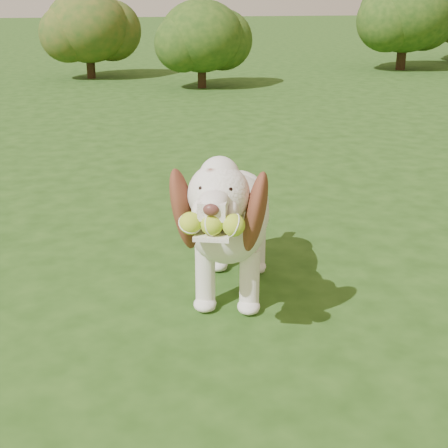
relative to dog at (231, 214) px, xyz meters
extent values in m
plane|color=#1F4112|center=(-0.37, -0.26, -0.47)|extent=(80.00, 80.00, 0.00)
ellipsoid|color=white|center=(0.04, 0.12, -0.04)|extent=(0.60, 0.83, 0.40)
ellipsoid|color=white|center=(-0.05, -0.15, 0.00)|extent=(0.48, 0.48, 0.38)
ellipsoid|color=white|center=(0.12, 0.36, -0.05)|extent=(0.44, 0.44, 0.35)
cylinder|color=white|center=(-0.10, -0.29, 0.11)|extent=(0.29, 0.35, 0.30)
sphere|color=white|center=(-0.14, -0.43, 0.25)|extent=(0.34, 0.34, 0.27)
sphere|color=white|center=(-0.13, -0.41, 0.33)|extent=(0.22, 0.22, 0.18)
cube|color=white|center=(-0.19, -0.58, 0.25)|extent=(0.16, 0.19, 0.07)
ellipsoid|color=#592D28|center=(-0.22, -0.66, 0.26)|extent=(0.07, 0.06, 0.05)
cube|color=white|center=(-0.19, -0.59, 0.14)|extent=(0.19, 0.21, 0.02)
ellipsoid|color=brown|center=(-0.29, -0.37, 0.17)|extent=(0.22, 0.25, 0.42)
ellipsoid|color=brown|center=(0.01, -0.47, 0.17)|extent=(0.19, 0.29, 0.42)
cylinder|color=white|center=(0.17, 0.51, -0.01)|extent=(0.12, 0.20, 0.15)
cylinder|color=white|center=(-0.15, -0.10, -0.30)|extent=(0.13, 0.13, 0.34)
cylinder|color=white|center=(0.06, -0.17, -0.30)|extent=(0.13, 0.13, 0.34)
cylinder|color=white|center=(0.00, 0.38, -0.30)|extent=(0.13, 0.13, 0.34)
cylinder|color=white|center=(0.22, 0.31, -0.30)|extent=(0.13, 0.13, 0.34)
sphere|color=#A5D735|center=(-0.29, -0.61, 0.19)|extent=(0.12, 0.12, 0.09)
sphere|color=#A5D735|center=(-0.21, -0.64, 0.19)|extent=(0.12, 0.12, 0.09)
sphere|color=#A5D735|center=(-0.12, -0.66, 0.19)|extent=(0.12, 0.12, 0.09)
cylinder|color=#382314|center=(-0.78, 9.34, -0.22)|extent=(0.16, 0.16, 0.51)
ellipsoid|color=#1D3F13|center=(-0.78, 9.34, 0.47)|extent=(1.53, 1.53, 1.30)
cylinder|color=#382314|center=(1.08, 7.71, -0.24)|extent=(0.14, 0.14, 0.46)
ellipsoid|color=#1D3F13|center=(1.08, 7.71, 0.38)|extent=(1.39, 1.39, 1.18)
cylinder|color=#382314|center=(5.59, 9.51, -0.16)|extent=(0.19, 0.19, 0.62)
ellipsoid|color=#1D3F13|center=(5.59, 9.51, 0.67)|extent=(1.87, 1.87, 1.59)
camera|label=1|loc=(-0.61, -2.95, 1.07)|focal=50.00mm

